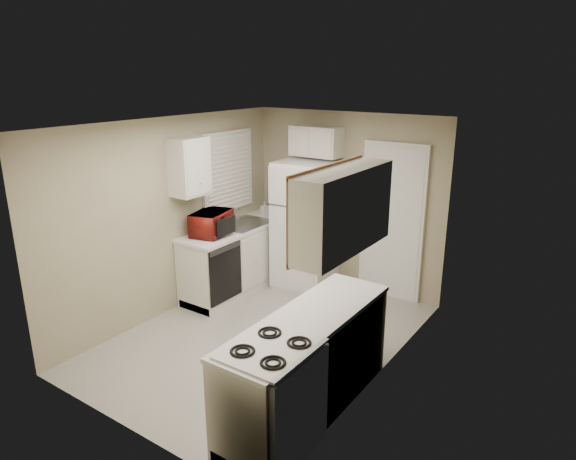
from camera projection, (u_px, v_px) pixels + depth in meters
The scene contains 19 objects.
floor at pixel (263, 337), 5.86m from camera, with size 3.80×3.80×0.00m, color #BAB5AF.
ceiling at pixel (260, 124), 5.14m from camera, with size 3.80×3.80×0.00m, color white.
wall_left at pixel (170, 217), 6.26m from camera, with size 3.80×3.80×0.00m, color tan.
wall_right at pixel (382, 264), 4.75m from camera, with size 3.80×3.80×0.00m, color tan.
wall_back at pixel (346, 201), 7.00m from camera, with size 2.80×2.80×0.00m, color tan.
wall_front at pixel (114, 300), 4.01m from camera, with size 2.80×2.80×0.00m, color tan.
left_counter at pixel (238, 258), 7.03m from camera, with size 0.60×1.80×0.90m, color silver.
dishwasher at pixel (225, 273), 6.39m from camera, with size 0.03×0.58×0.72m, color black.
sink at pixel (245, 227), 7.02m from camera, with size 0.54×0.74×0.16m, color gray.
microwave at pixel (211, 223), 6.52m from camera, with size 0.30×0.54×0.36m, color maroon.
soap_bottle at pixel (265, 208), 7.42m from camera, with size 0.09×0.09×0.20m, color white.
window_blinds at pixel (228, 171), 6.94m from camera, with size 0.10×0.98×1.08m, color silver.
upper_cabinet_left at pixel (189, 167), 6.17m from camera, with size 0.30×0.45×0.70m, color silver.
refrigerator at pixel (306, 225), 7.01m from camera, with size 0.73×0.71×1.77m, color white.
cabinet_over_fridge at pixel (316, 141), 6.85m from camera, with size 0.70×0.30×0.40m, color silver.
interior_door at pixel (392, 223), 6.64m from camera, with size 0.86×0.06×2.08m, color white.
right_counter at pixel (307, 364), 4.50m from camera, with size 0.60×2.00×0.90m, color silver.
stove at pixel (272, 401), 4.01m from camera, with size 0.59×0.72×0.88m, color white.
upper_cabinet_right at pixel (344, 210), 4.25m from camera, with size 0.30×1.20×0.70m, color silver.
Camera 1 is at (3.19, -4.15, 2.92)m, focal length 32.00 mm.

